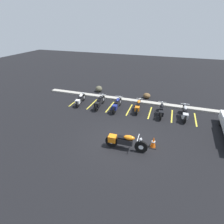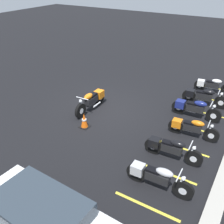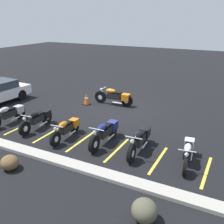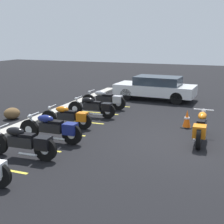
% 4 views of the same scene
% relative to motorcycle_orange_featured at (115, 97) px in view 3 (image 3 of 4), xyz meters
% --- Properties ---
extents(ground, '(60.00, 60.00, 0.00)m').
position_rel_motorcycle_orange_featured_xyz_m(ground, '(-0.34, 0.49, -0.50)').
color(ground, black).
extents(motorcycle_orange_featured, '(2.39, 0.67, 0.94)m').
position_rel_motorcycle_orange_featured_xyz_m(motorcycle_orange_featured, '(0.00, 0.00, 0.00)').
color(motorcycle_orange_featured, black).
rests_on(motorcycle_orange_featured, ground).
extents(parked_bike_0, '(0.63, 2.06, 0.81)m').
position_rel_motorcycle_orange_featured_xyz_m(parked_bike_0, '(-5.10, 4.54, -0.07)').
color(parked_bike_0, black).
rests_on(parked_bike_0, ground).
extents(parked_bike_1, '(0.63, 2.26, 0.89)m').
position_rel_motorcycle_orange_featured_xyz_m(parked_bike_1, '(-3.30, 4.51, -0.03)').
color(parked_bike_1, black).
rests_on(parked_bike_1, ground).
extents(parked_bike_2, '(0.64, 2.28, 0.90)m').
position_rel_motorcycle_orange_featured_xyz_m(parked_bike_2, '(-1.81, 4.48, -0.02)').
color(parked_bike_2, black).
rests_on(parked_bike_2, ground).
extents(parked_bike_3, '(0.58, 2.08, 0.82)m').
position_rel_motorcycle_orange_featured_xyz_m(parked_bike_3, '(-0.15, 4.85, -0.07)').
color(parked_bike_3, black).
rests_on(parked_bike_3, ground).
extents(parked_bike_4, '(0.61, 2.16, 0.85)m').
position_rel_motorcycle_orange_featured_xyz_m(parked_bike_4, '(1.65, 4.62, -0.05)').
color(parked_bike_4, black).
rests_on(parked_bike_4, ground).
extents(parked_bike_5, '(0.62, 2.22, 0.87)m').
position_rel_motorcycle_orange_featured_xyz_m(parked_bike_5, '(3.29, 4.75, -0.04)').
color(parked_bike_5, black).
rests_on(parked_bike_5, ground).
extents(concrete_curb, '(18.00, 0.50, 0.12)m').
position_rel_motorcycle_orange_featured_xyz_m(concrete_curb, '(-0.34, 6.60, -0.44)').
color(concrete_curb, '#A8A399').
rests_on(concrete_curb, ground).
extents(landscape_rock_0, '(0.88, 0.85, 0.49)m').
position_rel_motorcycle_orange_featured_xyz_m(landscape_rock_0, '(0.11, 7.69, -0.26)').
color(landscape_rock_0, brown).
rests_on(landscape_rock_0, ground).
extents(landscape_rock_1, '(0.96, 0.97, 0.59)m').
position_rel_motorcycle_orange_featured_xyz_m(landscape_rock_1, '(-4.75, 7.86, -0.20)').
color(landscape_rock_1, '#53513E').
rests_on(landscape_rock_1, ground).
extents(traffic_cone, '(0.40, 0.40, 0.68)m').
position_rel_motorcycle_orange_featured_xyz_m(traffic_cone, '(1.54, 0.67, -0.18)').
color(traffic_cone, black).
rests_on(traffic_cone, ground).
extents(stall_line_0, '(0.10, 2.10, 0.00)m').
position_rel_motorcycle_orange_featured_xyz_m(stall_line_0, '(-5.82, 4.85, -0.50)').
color(stall_line_0, gold).
rests_on(stall_line_0, ground).
extents(stall_line_1, '(0.10, 2.10, 0.00)m').
position_rel_motorcycle_orange_featured_xyz_m(stall_line_1, '(-4.16, 4.85, -0.50)').
color(stall_line_1, gold).
rests_on(stall_line_1, ground).
extents(stall_line_2, '(0.10, 2.10, 0.00)m').
position_rel_motorcycle_orange_featured_xyz_m(stall_line_2, '(-2.50, 4.85, -0.50)').
color(stall_line_2, gold).
rests_on(stall_line_2, ground).
extents(stall_line_3, '(0.10, 2.10, 0.00)m').
position_rel_motorcycle_orange_featured_xyz_m(stall_line_3, '(-0.85, 4.85, -0.50)').
color(stall_line_3, gold).
rests_on(stall_line_3, ground).
extents(stall_line_4, '(0.10, 2.10, 0.00)m').
position_rel_motorcycle_orange_featured_xyz_m(stall_line_4, '(0.81, 4.85, -0.50)').
color(stall_line_4, gold).
rests_on(stall_line_4, ground).
extents(stall_line_5, '(0.10, 2.10, 0.00)m').
position_rel_motorcycle_orange_featured_xyz_m(stall_line_5, '(2.47, 4.85, -0.50)').
color(stall_line_5, gold).
rests_on(stall_line_5, ground).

